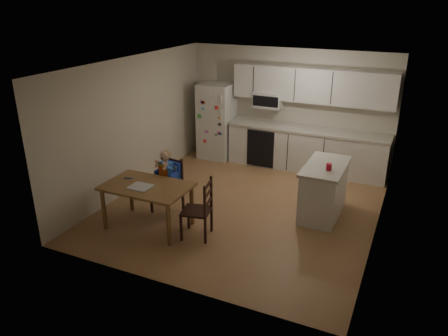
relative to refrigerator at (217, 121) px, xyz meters
name	(u,v)px	position (x,y,z in m)	size (l,w,h in m)	color
room	(255,132)	(1.55, -1.67, 0.40)	(4.52, 5.01, 2.51)	#9A6644
refrigerator	(217,121)	(0.00, 0.00, 0.00)	(0.72, 0.70, 1.70)	silver
kitchen_run	(307,130)	(2.05, 0.09, 0.03)	(3.37, 0.62, 2.15)	silver
kitchen_island	(324,190)	(2.88, -1.86, -0.39)	(0.64, 1.23, 0.91)	silver
red_cup	(329,167)	(2.97, -2.06, 0.11)	(0.09, 0.09, 0.11)	red
dining_table	(147,191)	(0.43, -3.45, -0.22)	(1.36, 0.87, 0.73)	brown
napkin	(141,187)	(0.38, -3.55, -0.12)	(0.34, 0.29, 0.01)	silver
toddler_spoon	(128,178)	(-0.01, -3.35, -0.12)	(0.02, 0.02, 0.12)	blue
chair_booster	(168,175)	(0.43, -2.83, -0.17)	(0.50, 0.50, 1.12)	black
chair_side	(202,206)	(1.37, -3.38, -0.31)	(0.50, 0.50, 0.95)	black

